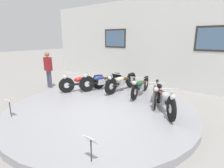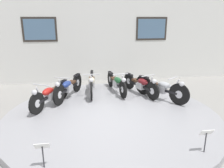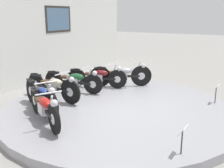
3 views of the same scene
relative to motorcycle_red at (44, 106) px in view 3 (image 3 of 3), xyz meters
The scene contains 11 objects.
ground_plane 2.02m from the motorcycle_red, 25.64° to the right, with size 60.00×60.00×0.00m, color gray.
display_platform 1.99m from the motorcycle_red, 25.64° to the right, with size 5.90×5.90×0.19m, color #99999E.
back_wall 4.05m from the motorcycle_red, 62.27° to the left, with size 14.00×0.22×4.19m.
motorcycle_red is the anchor object (origin of this frame).
motorcycle_blue 0.80m from the motorcycle_red, 50.06° to the left, with size 0.86×1.86×0.81m.
motorcycle_cream 1.61m from the motorcycle_red, 36.07° to the left, with size 0.54×2.01×0.81m.
motorcycle_green 2.39m from the motorcycle_red, 23.35° to the left, with size 0.54×1.93×0.78m.
motorcycle_maroon 3.04m from the motorcycle_red, 11.49° to the left, with size 0.79×1.84×0.78m.
motorcycle_silver 3.49m from the motorcycle_red, ahead, with size 1.24×1.67×0.81m.
info_placard_front_left 2.94m from the motorcycle_red, 86.02° to the right, with size 0.26×0.11×0.51m.
info_placard_front_centre 4.41m from the motorcycle_red, 41.76° to the right, with size 0.26×0.11×0.51m.
Camera 3 is at (-5.55, -3.14, 2.47)m, focal length 42.00 mm.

